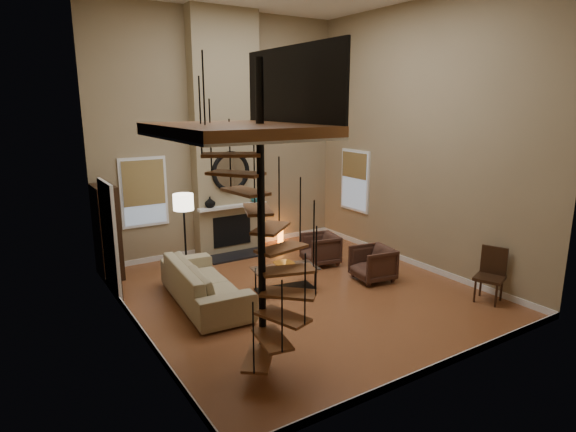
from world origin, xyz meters
TOP-DOWN VIEW (x-y plane):
  - ground at (0.00, 0.00)m, footprint 6.00×6.50m
  - back_wall at (0.00, 3.25)m, footprint 6.00×0.02m
  - front_wall at (0.00, -3.25)m, footprint 6.00×0.02m
  - left_wall at (-3.00, 0.00)m, footprint 0.02×6.50m
  - right_wall at (3.00, 0.00)m, footprint 0.02×6.50m
  - baseboard_back at (0.00, 3.24)m, footprint 6.00×0.02m
  - baseboard_front at (0.00, -3.24)m, footprint 6.00×0.02m
  - baseboard_left at (-2.99, 0.00)m, footprint 0.02×6.50m
  - baseboard_right at (2.99, 0.00)m, footprint 0.02×6.50m
  - chimney_breast at (0.00, 3.06)m, footprint 1.60×0.38m
  - hearth at (0.00, 2.57)m, footprint 1.50×0.60m
  - firebox at (0.00, 2.86)m, footprint 0.95×0.02m
  - mantel at (0.00, 2.78)m, footprint 1.70×0.18m
  - mirror_frame at (0.00, 2.84)m, footprint 0.94×0.10m
  - mirror_disc at (0.00, 2.85)m, footprint 0.80×0.01m
  - vase_left at (-0.55, 2.82)m, footprint 0.24×0.24m
  - vase_right at (0.60, 2.82)m, footprint 0.20×0.20m
  - window_back at (-1.90, 3.22)m, footprint 1.02×0.06m
  - window_right at (2.97, 2.00)m, footprint 0.06×1.02m
  - entry_door at (-2.95, 1.80)m, footprint 0.10×1.05m
  - loft at (-2.04, -1.80)m, footprint 1.70×2.20m
  - spiral_stair at (-1.78, -1.79)m, footprint 1.47×1.47m
  - hutch at (-2.81, 2.80)m, footprint 0.40×0.84m
  - sofa at (-1.70, 0.51)m, footprint 1.14×2.53m
  - armchair_near at (1.34, 1.07)m, footprint 0.86×0.85m
  - armchair_far at (1.65, -0.28)m, footprint 0.85×0.83m
  - coffee_table at (-0.17, 0.22)m, footprint 1.30×0.80m
  - bowl at (-0.17, 0.27)m, footprint 0.38×0.38m
  - book at (0.18, 0.07)m, footprint 0.26×0.31m
  - floor_lamp at (-1.46, 2.01)m, footprint 0.41×0.41m
  - accent_lamp at (1.40, 2.98)m, footprint 0.15×0.15m
  - side_chair at (2.71, -2.13)m, footprint 0.61×0.61m

SIDE VIEW (x-z plane):
  - ground at x=0.00m, z-range -0.01..0.00m
  - hearth at x=0.00m, z-range 0.00..0.04m
  - baseboard_back at x=0.00m, z-range 0.00..0.12m
  - baseboard_front at x=0.00m, z-range 0.00..0.12m
  - baseboard_left at x=-2.99m, z-range 0.00..0.12m
  - baseboard_right at x=2.99m, z-range 0.00..0.12m
  - accent_lamp at x=1.40m, z-range -0.01..0.51m
  - coffee_table at x=-0.17m, z-range 0.06..0.51m
  - armchair_near at x=1.34m, z-range 0.02..0.69m
  - armchair_far at x=1.65m, z-range 0.01..0.69m
  - sofa at x=-1.70m, z-range 0.04..0.75m
  - book at x=0.18m, z-range 0.45..0.48m
  - bowl at x=-0.17m, z-range 0.45..0.55m
  - side_chair at x=2.71m, z-range 0.03..1.02m
  - firebox at x=0.00m, z-range 0.19..0.91m
  - hutch at x=-2.81m, z-range 0.01..1.89m
  - entry_door at x=-2.95m, z-range -0.03..2.13m
  - mantel at x=0.00m, z-range 1.12..1.18m
  - vase_right at x=0.60m, z-range 1.18..1.39m
  - vase_left at x=-0.55m, z-range 1.18..1.43m
  - floor_lamp at x=-1.46m, z-range 0.56..2.27m
  - window_back at x=-1.90m, z-range 0.86..2.38m
  - window_right at x=2.97m, z-range 0.87..2.39m
  - spiral_stair at x=-1.78m, z-range -0.25..3.81m
  - mirror_frame at x=0.00m, z-range 1.48..2.42m
  - mirror_disc at x=0.00m, z-range 1.55..2.35m
  - back_wall at x=0.00m, z-range 0.00..5.50m
  - front_wall at x=0.00m, z-range 0.00..5.50m
  - left_wall at x=-3.00m, z-range 0.00..5.50m
  - right_wall at x=3.00m, z-range 0.00..5.50m
  - chimney_breast at x=0.00m, z-range 0.00..5.50m
  - loft at x=-2.04m, z-range 2.69..3.78m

